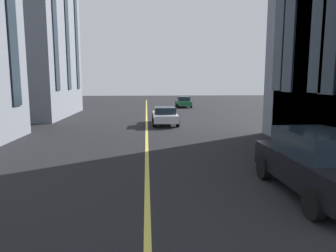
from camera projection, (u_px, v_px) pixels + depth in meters
lane_centre_line at (147, 144)px, 16.20m from camera, size 80.00×0.16×0.01m
car_green_oncoming at (184, 102)px, 40.02m from camera, size 3.90×1.89×1.40m
car_black_parked_a at (317, 162)px, 8.72m from camera, size 4.70×2.14×1.88m
car_white_far at (165, 115)px, 23.56m from camera, size 4.40×1.95×1.37m
building_left_near at (19, 18)px, 28.27m from camera, size 11.82×8.77×18.37m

